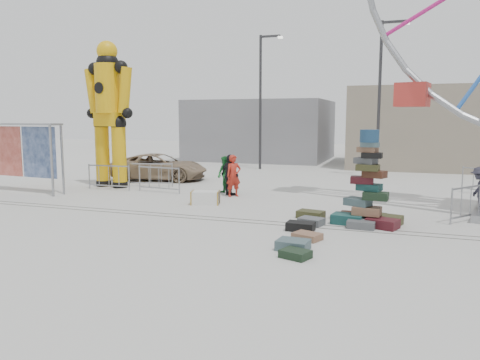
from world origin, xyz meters
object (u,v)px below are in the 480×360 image
(barricade_dummy_b, at_px, (151,175))
(pedestrian_grey, at_px, (479,190))
(banner_scaffold, at_px, (21,141))
(steamer_trunk, at_px, (206,198))
(pedestrian_red, at_px, (234,176))
(barricade_wheel_front, at_px, (470,203))
(pedestrian_black, at_px, (230,175))
(suitcase_tower, at_px, (367,198))
(barricade_dummy_a, at_px, (109,177))
(lamp_post_left, at_px, (262,95))
(lamp_post_right, at_px, (381,91))
(parked_suv, at_px, (159,167))
(crash_test_dummy, at_px, (109,109))
(pedestrian_green, at_px, (225,175))
(barricade_dummy_c, at_px, (159,179))

(barricade_dummy_b, distance_m, pedestrian_grey, 13.36)
(banner_scaffold, relative_size, steamer_trunk, 4.01)
(barricade_dummy_b, bearing_deg, pedestrian_red, -30.37)
(barricade_wheel_front, bearing_deg, pedestrian_black, 113.74)
(suitcase_tower, bearing_deg, pedestrian_black, 159.43)
(pedestrian_black, bearing_deg, barricade_dummy_a, 31.69)
(suitcase_tower, bearing_deg, pedestrian_red, 159.91)
(pedestrian_black, relative_size, pedestrian_grey, 1.07)
(suitcase_tower, xyz_separation_m, pedestrian_red, (-5.40, 3.37, 0.06))
(banner_scaffold, bearing_deg, pedestrian_red, 17.09)
(banner_scaffold, relative_size, pedestrian_grey, 2.61)
(lamp_post_left, distance_m, barricade_dummy_a, 11.59)
(lamp_post_right, height_order, lamp_post_left, same)
(lamp_post_left, distance_m, parked_suv, 8.33)
(pedestrian_black, height_order, parked_suv, pedestrian_black)
(lamp_post_left, distance_m, barricade_wheel_front, 16.13)
(barricade_dummy_a, xyz_separation_m, pedestrian_grey, (14.51, -0.47, 0.23))
(barricade_dummy_b, xyz_separation_m, barricade_wheel_front, (12.83, -3.08, 0.00))
(lamp_post_left, height_order, crash_test_dummy, lamp_post_left)
(pedestrian_grey, bearing_deg, barricade_wheel_front, -23.08)
(barricade_dummy_a, relative_size, pedestrian_red, 1.20)
(pedestrian_green, bearing_deg, barricade_wheel_front, 15.76)
(lamp_post_left, xyz_separation_m, barricade_dummy_b, (-2.65, -8.80, -3.93))
(barricade_dummy_a, xyz_separation_m, barricade_wheel_front, (14.12, -1.71, 0.00))
(barricade_dummy_a, bearing_deg, pedestrian_green, 5.43)
(banner_scaffold, bearing_deg, barricade_dummy_a, 36.60)
(suitcase_tower, relative_size, pedestrian_green, 1.79)
(steamer_trunk, distance_m, pedestrian_black, 2.22)
(pedestrian_black, bearing_deg, pedestrian_green, -16.96)
(pedestrian_red, relative_size, parked_suv, 0.35)
(banner_scaffold, xyz_separation_m, barricade_dummy_b, (4.21, 3.20, -1.63))
(suitcase_tower, xyz_separation_m, parked_suv, (-10.68, 6.89, -0.11))
(barricade_dummy_a, bearing_deg, pedestrian_black, 1.57)
(barricade_dummy_b, bearing_deg, crash_test_dummy, -174.28)
(lamp_post_left, relative_size, barricade_dummy_c, 4.00)
(steamer_trunk, height_order, barricade_dummy_a, barricade_dummy_a)
(pedestrian_green, xyz_separation_m, pedestrian_grey, (9.30, -1.12, -0.00))
(steamer_trunk, xyz_separation_m, barricade_wheel_front, (8.73, 0.12, 0.31))
(crash_test_dummy, xyz_separation_m, barricade_dummy_c, (2.82, -0.70, -2.98))
(barricade_dummy_a, bearing_deg, suitcase_tower, -17.93)
(barricade_wheel_front, relative_size, pedestrian_black, 1.20)
(barricade_dummy_c, xyz_separation_m, pedestrian_red, (3.34, 0.04, 0.29))
(suitcase_tower, xyz_separation_m, barricade_wheel_front, (2.94, 1.57, -0.23))
(lamp_post_left, distance_m, steamer_trunk, 12.81)
(barricade_wheel_front, bearing_deg, barricade_dummy_c, 118.37)
(banner_scaffold, bearing_deg, pedestrian_grey, 9.09)
(crash_test_dummy, relative_size, pedestrian_green, 4.29)
(barricade_dummy_c, xyz_separation_m, pedestrian_green, (2.77, 0.59, 0.23))
(pedestrian_grey, bearing_deg, barricade_dummy_c, -98.02)
(pedestrian_green, xyz_separation_m, parked_suv, (-4.72, 2.97, -0.11))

